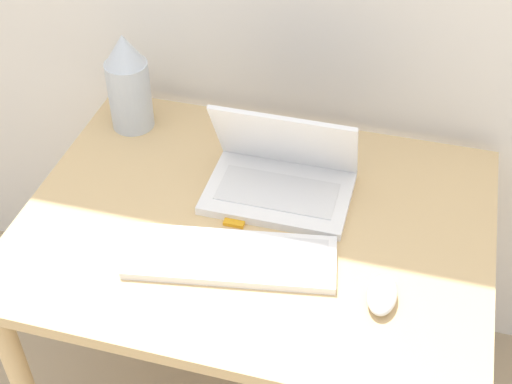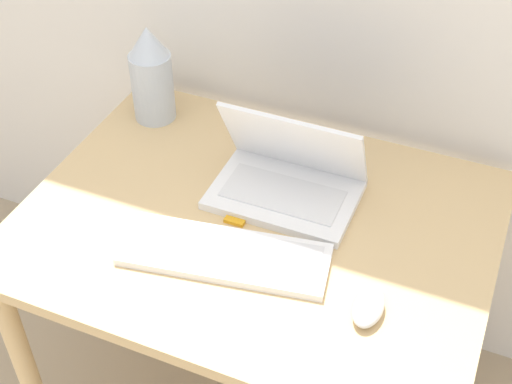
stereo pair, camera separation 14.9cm
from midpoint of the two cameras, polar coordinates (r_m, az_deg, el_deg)
The scene contains 6 objects.
desk at distance 1.64m, azimuth -2.65°, elevation -4.74°, with size 1.03×0.79×0.72m.
laptop at distance 1.62m, azimuth -0.62°, elevation 1.32°, with size 0.33×0.22×0.22m.
keyboard at distance 1.49m, azimuth -4.90°, elevation -5.35°, with size 0.45×0.22×0.02m.
mouse at distance 1.41m, azimuth 7.08°, elevation -8.33°, with size 0.06×0.10×0.04m.
vase at distance 1.82m, azimuth -12.54°, elevation 8.45°, with size 0.11×0.11×0.26m.
mp3_player at distance 1.58m, azimuth -4.31°, elevation -2.21°, with size 0.05×0.05×0.01m.
Camera 1 is at (0.30, -0.71, 1.80)m, focal length 50.00 mm.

